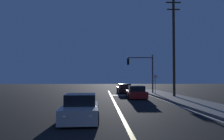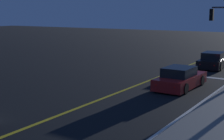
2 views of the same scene
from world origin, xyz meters
TOP-DOWN VIEW (x-y plane):
  - sidewalk_right at (6.68, 12.63)m, footprint 3.20×45.48m
  - lane_line_center at (0.00, 12.63)m, footprint 0.20×42.96m
  - lane_line_edge_right at (4.83, 12.63)m, footprint 0.16×42.96m
  - stop_bar at (2.54, 23.77)m, footprint 5.08×0.50m
  - car_side_waiting_silver at (-2.23, 6.59)m, footprint 1.98×4.19m
  - car_mid_block_red at (2.61, 19.48)m, footprint 2.02×4.66m
  - car_parked_curb_black at (2.19, 28.33)m, footprint 2.08×4.50m
  - traffic_signal_near_right at (4.56, 26.07)m, footprint 3.62×0.28m
  - utility_pole_right at (6.98, 20.07)m, footprint 1.71×0.28m
  - street_sign_corner at (5.58, 23.27)m, footprint 0.56×0.07m

SIDE VIEW (x-z plane):
  - lane_line_center at x=0.00m, z-range 0.00..0.01m
  - lane_line_edge_right at x=4.83m, z-range 0.00..0.01m
  - stop_bar at x=2.54m, z-range 0.00..0.01m
  - sidewalk_right at x=6.68m, z-range 0.00..0.15m
  - car_side_waiting_silver at x=-2.23m, z-range -0.09..1.25m
  - car_parked_curb_black at x=2.19m, z-range -0.09..1.25m
  - car_mid_block_red at x=2.61m, z-range -0.09..1.25m
  - street_sign_corner at x=5.58m, z-range 0.44..3.03m
  - traffic_signal_near_right at x=4.56m, z-range 0.89..6.30m
  - utility_pole_right at x=6.98m, z-range 0.22..11.58m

